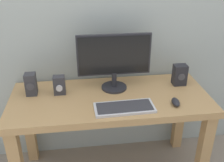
# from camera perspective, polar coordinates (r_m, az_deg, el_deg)

# --- Properties ---
(desk) EXTENTS (1.41, 0.60, 0.71)m
(desk) POSITION_cam_1_polar(r_m,az_deg,el_deg) (1.94, -0.40, -6.34)
(desk) COLOR tan
(desk) RESTS_ON ground_plane
(monitor) EXTENTS (0.53, 0.19, 0.41)m
(monitor) POSITION_cam_1_polar(r_m,az_deg,el_deg) (1.89, 0.45, 4.75)
(monitor) COLOR #232328
(monitor) RESTS_ON desk
(keyboard_primary) EXTENTS (0.40, 0.18, 0.02)m
(keyboard_primary) POSITION_cam_1_polar(r_m,az_deg,el_deg) (1.73, 2.69, -5.75)
(keyboard_primary) COLOR silver
(keyboard_primary) RESTS_ON desk
(mouse) EXTENTS (0.06, 0.10, 0.04)m
(mouse) POSITION_cam_1_polar(r_m,az_deg,el_deg) (1.82, 13.56, -4.44)
(mouse) COLOR #232328
(mouse) RESTS_ON desk
(speaker_right) EXTENTS (0.10, 0.08, 0.16)m
(speaker_right) POSITION_cam_1_polar(r_m,az_deg,el_deg) (2.07, 14.38, 1.29)
(speaker_right) COLOR #232328
(speaker_right) RESTS_ON desk
(speaker_left) EXTENTS (0.08, 0.08, 0.16)m
(speaker_left) POSITION_cam_1_polar(r_m,az_deg,el_deg) (1.95, -17.07, -0.67)
(speaker_left) COLOR #333338
(speaker_left) RESTS_ON desk
(audio_controller) EXTENTS (0.08, 0.08, 0.14)m
(audio_controller) POSITION_cam_1_polar(r_m,az_deg,el_deg) (1.91, -11.27, -0.87)
(audio_controller) COLOR #333338
(audio_controller) RESTS_ON desk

